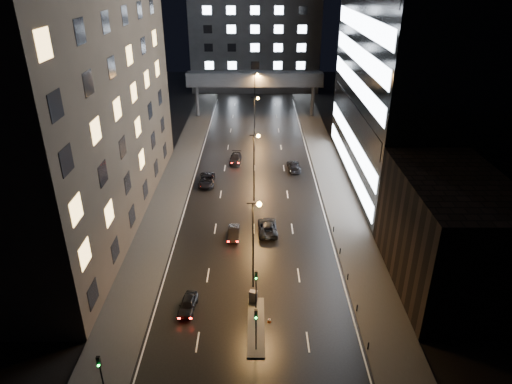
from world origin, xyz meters
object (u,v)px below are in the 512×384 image
at_px(car_away_a, 188,304).
at_px(car_away_b, 234,233).
at_px(car_away_c, 207,180).
at_px(car_away_d, 236,159).
at_px(car_toward_b, 294,166).
at_px(utility_cabinet, 253,296).
at_px(car_toward_a, 268,227).

height_order(car_away_a, car_away_b, car_away_a).
xyz_separation_m(car_away_c, car_away_d, (4.13, 9.00, -0.03)).
height_order(car_away_b, car_toward_b, car_toward_b).
xyz_separation_m(car_away_a, utility_cabinet, (6.45, 1.00, 0.16)).
height_order(car_away_c, car_toward_b, car_away_c).
distance_m(car_away_a, car_away_b, 14.02).
height_order(car_away_a, car_toward_b, car_toward_b).
bearing_deg(car_toward_b, car_away_b, 63.98).
distance_m(car_away_d, car_toward_a, 23.88).
bearing_deg(car_toward_a, car_away_d, -79.79).
distance_m(car_away_d, utility_cabinet, 37.34).
bearing_deg(car_away_a, utility_cabinet, 14.42).
height_order(car_away_d, utility_cabinet, utility_cabinet).
bearing_deg(car_away_b, car_away_a, -105.74).
height_order(car_toward_b, utility_cabinet, utility_cabinet).
xyz_separation_m(car_away_a, car_toward_a, (8.19, 14.85, 0.08)).
distance_m(car_away_b, car_toward_a, 4.50).
distance_m(car_away_b, car_toward_b, 23.30).
height_order(car_away_b, utility_cabinet, utility_cabinet).
bearing_deg(car_toward_b, utility_cabinet, 76.04).
distance_m(car_away_b, utility_cabinet, 12.73).
distance_m(car_away_b, car_away_d, 24.73).
relative_size(car_away_b, car_toward_a, 0.75).
xyz_separation_m(car_away_c, utility_cabinet, (7.43, -28.20, 0.08)).
distance_m(car_away_a, car_away_d, 38.32).
bearing_deg(car_away_c, car_toward_a, -58.70).
height_order(car_away_b, car_away_d, car_away_d).
bearing_deg(car_away_b, utility_cabinet, -78.04).
xyz_separation_m(car_away_a, car_away_d, (3.15, 38.19, 0.05)).
xyz_separation_m(car_away_d, car_toward_b, (9.88, -3.28, 0.03)).
xyz_separation_m(car_away_c, car_toward_b, (14.01, 5.72, -0.00)).
bearing_deg(car_toward_a, car_toward_b, -105.54).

